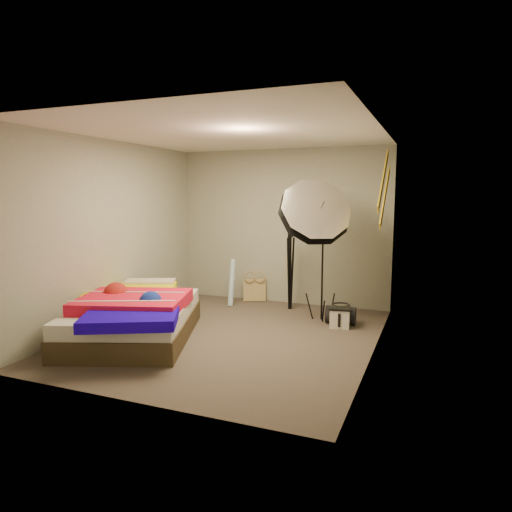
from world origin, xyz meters
The scene contains 15 objects.
floor centered at (0.00, 0.00, 0.00)m, with size 4.00×4.00×0.00m, color #4E433B.
ceiling centered at (0.00, 0.00, 2.50)m, with size 4.00×4.00×0.00m, color silver.
wall_back centered at (0.00, 2.00, 1.25)m, with size 3.50×3.50×0.00m, color #96998A.
wall_front centered at (0.00, -2.00, 1.25)m, with size 3.50×3.50×0.00m, color #96998A.
wall_left centered at (-1.75, 0.00, 1.25)m, with size 4.00×4.00×0.00m, color #96998A.
wall_right centered at (1.75, 0.00, 1.25)m, with size 4.00×4.00×0.00m, color #96998A.
tote_bag centered at (-0.44, 1.90, 0.19)m, with size 0.37×0.11×0.37m, color tan.
wrapping_roll centered at (-0.66, 1.46, 0.38)m, with size 0.09×0.09×0.75m, color #5C98CA.
camera_case centered at (1.20, 0.86, 0.13)m, with size 0.26×0.18×0.26m, color silver.
duffel_bag centered at (1.18, 1.06, 0.12)m, with size 0.25×0.25×0.40m, color black.
wall_stripe_upper centered at (1.73, 0.60, 1.95)m, with size 0.02×1.10×0.10m, color gold.
wall_stripe_lower centered at (1.73, 0.85, 1.75)m, with size 0.02×1.10×0.10m, color gold.
bed centered at (-1.08, -0.52, 0.29)m, with size 2.03×2.34×0.58m.
photo_umbrella centered at (0.79, 0.99, 1.51)m, with size 1.01×1.14×2.10m.
camera_tripod centered at (0.27, 1.59, 0.71)m, with size 0.07×0.07×1.24m.
Camera 1 is at (2.36, -5.06, 1.77)m, focal length 32.00 mm.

